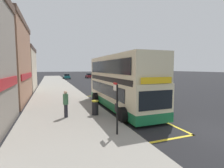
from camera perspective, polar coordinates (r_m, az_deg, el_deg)
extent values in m
plane|color=black|center=(38.95, -8.50, 0.36)|extent=(260.00, 260.00, 0.00)
cube|color=gray|center=(38.13, -18.85, 0.12)|extent=(6.00, 76.00, 0.14)
cube|color=beige|center=(14.22, 2.77, -2.86)|extent=(2.51, 10.22, 2.30)
cube|color=beige|center=(14.07, 2.81, 5.64)|extent=(2.48, 10.01, 1.90)
cube|color=#196B3D|center=(14.36, 2.75, -6.22)|extent=(2.53, 10.24, 0.60)
cube|color=black|center=(14.09, 2.79, 1.85)|extent=(2.54, 9.40, 0.36)
cube|color=black|center=(14.10, -2.63, -1.69)|extent=(0.04, 8.18, 0.90)
cube|color=black|center=(13.62, -2.15, 5.86)|extent=(0.04, 8.99, 1.00)
cube|color=black|center=(9.74, 14.80, -5.39)|extent=(2.21, 0.04, 1.10)
cube|color=yellow|center=(9.59, 14.96, 1.20)|extent=(2.01, 0.04, 0.36)
cylinder|color=black|center=(10.56, 3.92, -10.50)|extent=(0.56, 1.00, 1.00)
cylinder|color=black|center=(11.89, 15.95, -8.88)|extent=(0.56, 1.00, 1.00)
cylinder|color=black|center=(16.55, -5.41, -4.68)|extent=(0.56, 1.00, 1.00)
cylinder|color=black|center=(17.42, 3.18, -4.15)|extent=(0.56, 1.00, 1.00)
cube|color=yellow|center=(14.07, -3.01, -8.52)|extent=(0.16, 13.69, 0.01)
cube|color=yellow|center=(15.06, 6.80, -7.62)|extent=(0.16, 13.69, 0.01)
cube|color=yellow|center=(8.95, 19.69, -17.16)|extent=(2.83, 0.16, 0.01)
cube|color=yellow|center=(20.81, -5.09, -3.98)|extent=(2.83, 0.16, 0.01)
cylinder|color=black|center=(8.26, 1.76, -8.73)|extent=(0.09, 0.09, 2.47)
cube|color=silver|center=(8.30, 1.12, -1.23)|extent=(0.05, 0.42, 0.30)
cube|color=red|center=(8.28, 1.12, 0.14)|extent=(0.05, 0.42, 0.10)
cube|color=black|center=(8.33, 1.50, -8.15)|extent=(0.06, 0.28, 0.40)
cube|color=#B2191E|center=(10.36, -32.41, 0.17)|extent=(0.08, 6.15, 0.56)
cube|color=#B2191E|center=(19.34, -26.86, 2.48)|extent=(0.08, 8.03, 0.56)
cube|color=beige|center=(29.84, -31.58, 3.99)|extent=(7.05, 8.94, 6.13)
cube|color=#473833|center=(29.98, -31.90, 10.32)|extent=(7.20, 9.12, 0.50)
cube|color=#9F927E|center=(30.46, -31.81, 11.56)|extent=(0.60, 0.60, 0.90)
cube|color=#196066|center=(54.45, -15.19, 2.35)|extent=(1.76, 4.20, 0.72)
cube|color=black|center=(54.32, -15.20, 3.04)|extent=(1.52, 1.90, 0.60)
cylinder|color=black|center=(55.69, -16.27, 2.02)|extent=(0.22, 0.60, 0.60)
cylinder|color=black|center=(55.86, -14.35, 2.07)|extent=(0.22, 0.60, 0.60)
cylinder|color=black|center=(53.10, -16.06, 1.87)|extent=(0.22, 0.60, 0.60)
cylinder|color=black|center=(53.27, -14.05, 1.93)|extent=(0.22, 0.60, 0.60)
cube|color=maroon|center=(58.12, -7.83, 2.67)|extent=(1.76, 4.20, 0.72)
cube|color=black|center=(58.00, -7.82, 3.32)|extent=(1.52, 1.90, 0.60)
cylinder|color=black|center=(59.22, -8.98, 2.36)|extent=(0.22, 0.60, 0.60)
cylinder|color=black|center=(59.62, -7.22, 2.40)|extent=(0.22, 0.60, 0.60)
cylinder|color=black|center=(56.67, -8.46, 2.23)|extent=(0.22, 0.60, 0.60)
cylinder|color=black|center=(57.09, -6.62, 2.28)|extent=(0.22, 0.60, 0.60)
cylinder|color=#26262D|center=(11.64, -15.41, -8.80)|extent=(0.24, 0.24, 0.87)
cylinder|color=#3F724C|center=(11.47, -15.51, -5.02)|extent=(0.34, 0.34, 0.69)
sphere|color=beige|center=(11.40, -15.56, -2.74)|extent=(0.23, 0.23, 0.23)
cylinder|color=black|center=(11.89, -5.76, -8.18)|extent=(0.46, 0.46, 0.93)
cylinder|color=#A5991E|center=(11.78, -5.78, -5.78)|extent=(0.48, 0.48, 0.08)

